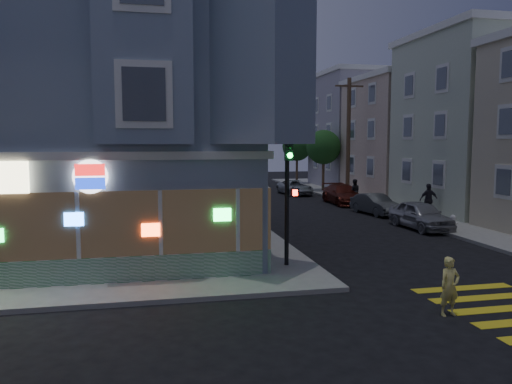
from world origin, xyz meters
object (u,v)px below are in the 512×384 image
object	(u,v)px
parked_car_d	(295,187)
traffic_signal	(288,175)
utility_pole	(348,137)
pedestrian_b	(429,200)
fire_hydrant	(453,222)
running_child	(450,286)
pedestrian_a	(354,191)
parked_car_b	(375,204)
parked_car_c	(343,194)
parked_car_a	(421,215)
street_tree_far	(297,146)
street_tree_near	(324,147)

from	to	relation	value
parked_car_d	traffic_signal	distance (m)	24.82
utility_pole	pedestrian_b	bearing A→B (deg)	-84.08
utility_pole	fire_hydrant	xyz separation A→B (m)	(-0.51, -14.31, -4.23)
running_child	pedestrian_b	distance (m)	16.90
utility_pole	pedestrian_a	size ratio (longest dim) A/B	5.42
parked_car_b	traffic_signal	size ratio (longest dim) A/B	0.82
fire_hydrant	parked_car_c	bearing A→B (deg)	93.76
pedestrian_b	parked_car_d	distance (m)	14.64
parked_car_b	fire_hydrant	world-z (taller)	parked_car_b
parked_car_d	utility_pole	bearing A→B (deg)	-61.81
parked_car_d	fire_hydrant	distance (m)	18.93
pedestrian_a	fire_hydrant	size ratio (longest dim) A/B	2.11
parked_car_a	fire_hydrant	world-z (taller)	parked_car_a
street_tree_far	parked_car_a	xyz separation A→B (m)	(-1.50, -26.74, -3.22)
street_tree_near	pedestrian_b	size ratio (longest dim) A/B	2.83
parked_car_b	parked_car_d	world-z (taller)	parked_car_b
pedestrian_a	pedestrian_b	xyz separation A→B (m)	(1.70, -6.72, 0.11)
parked_car_d	parked_car_c	bearing A→B (deg)	-81.46
pedestrian_a	utility_pole	bearing A→B (deg)	-84.49
street_tree_far	street_tree_near	bearing A→B (deg)	-90.00
parked_car_b	parked_car_c	world-z (taller)	parked_car_c
street_tree_far	running_child	bearing A→B (deg)	-101.04
pedestrian_a	parked_car_d	world-z (taller)	pedestrian_a
pedestrian_b	traffic_signal	distance (m)	14.73
running_child	parked_car_d	xyz separation A→B (m)	(4.46, 28.85, -0.15)
parked_car_c	running_child	bearing A→B (deg)	-103.76
fire_hydrant	running_child	bearing A→B (deg)	-123.95
street_tree_near	traffic_signal	bearing A→B (deg)	-112.24
street_tree_far	pedestrian_b	xyz separation A→B (m)	(0.80, -23.65, -2.85)
street_tree_near	parked_car_a	size ratio (longest dim) A/B	1.27
traffic_signal	street_tree_far	bearing A→B (deg)	85.77
parked_car_d	parked_car_a	bearing A→B (deg)	-89.04
parked_car_a	parked_car_d	bearing A→B (deg)	93.41
street_tree_near	pedestrian_a	bearing A→B (deg)	-95.75
pedestrian_b	fire_hydrant	size ratio (longest dim) A/B	2.38
street_tree_near	pedestrian_a	distance (m)	9.45
utility_pole	parked_car_a	world-z (taller)	utility_pole
street_tree_near	traffic_signal	xyz separation A→B (m)	(-10.27, -25.12, -0.66)
street_tree_far	pedestrian_a	size ratio (longest dim) A/B	3.19
parked_car_a	parked_car_d	world-z (taller)	parked_car_a
pedestrian_a	parked_car_a	bearing A→B (deg)	105.44
pedestrian_a	parked_car_b	distance (m)	4.66
parked_car_b	traffic_signal	bearing A→B (deg)	-135.11
pedestrian_b	street_tree_far	bearing A→B (deg)	-85.77
traffic_signal	parked_car_c	bearing A→B (deg)	75.40
traffic_signal	pedestrian_b	bearing A→B (deg)	53.54
utility_pole	parked_car_a	bearing A→B (deg)	-95.83
parked_car_c	parked_car_b	bearing A→B (deg)	-88.55
parked_car_a	fire_hydrant	distance (m)	1.77
traffic_signal	parked_car_a	bearing A→B (deg)	49.03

